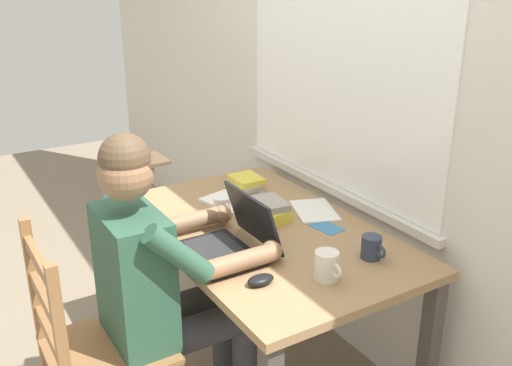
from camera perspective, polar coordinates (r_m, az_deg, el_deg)
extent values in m
cube|color=silver|center=(2.53, 10.43, 10.12)|extent=(6.00, 0.04, 2.60)
cube|color=white|center=(2.62, 7.89, 9.87)|extent=(1.33, 0.01, 0.96)
cube|color=beige|center=(2.76, 7.28, -0.36)|extent=(1.39, 0.06, 0.04)
cube|color=#9E7A51|center=(2.43, 0.73, -4.86)|extent=(1.34, 0.82, 0.03)
cube|color=#4C4742|center=(2.96, -11.82, -8.15)|extent=(0.06, 0.06, 0.68)
cube|color=#4C4742|center=(3.23, 0.29, -5.07)|extent=(0.06, 0.06, 0.68)
cube|color=#4C4742|center=(2.42, 16.55, -15.93)|extent=(0.06, 0.06, 0.68)
cube|color=#2D5642|center=(2.14, -11.84, -9.06)|extent=(0.34, 0.20, 0.50)
sphere|color=#936B4C|center=(1.98, -12.68, 0.91)|extent=(0.19, 0.19, 0.19)
sphere|color=brown|center=(1.96, -12.80, 2.34)|extent=(0.17, 0.17, 0.17)
cube|color=brown|center=(2.00, -10.45, 2.25)|extent=(0.13, 0.10, 0.01)
cylinder|color=#38383D|center=(2.41, -7.59, -12.16)|extent=(0.13, 0.40, 0.13)
cylinder|color=#38383D|center=(2.27, -5.67, -14.33)|extent=(0.13, 0.40, 0.13)
cylinder|color=#38383D|center=(2.60, -3.19, -15.16)|extent=(0.10, 0.10, 0.45)
cylinder|color=#38383D|center=(2.48, -1.12, -17.28)|extent=(0.10, 0.10, 0.45)
cylinder|color=#2D5642|center=(2.27, -11.76, -2.83)|extent=(0.10, 0.25, 0.25)
cylinder|color=#936B4C|center=(2.38, -6.41, -3.73)|extent=(0.07, 0.28, 0.07)
sphere|color=#936B4C|center=(2.43, -3.32, -3.11)|extent=(0.08, 0.08, 0.08)
cylinder|color=#2D5642|center=(1.93, -7.60, -6.96)|extent=(0.10, 0.25, 0.25)
cylinder|color=#936B4C|center=(2.06, -1.61, -7.70)|extent=(0.07, 0.28, 0.07)
sphere|color=#936B4C|center=(2.14, 1.54, -6.66)|extent=(0.08, 0.08, 0.08)
cube|color=olive|center=(2.26, -14.30, -15.50)|extent=(0.42, 0.42, 0.02)
cube|color=olive|center=(2.58, -11.02, -16.23)|extent=(0.04, 0.04, 0.43)
cube|color=olive|center=(1.93, -18.70, -13.87)|extent=(0.04, 0.04, 0.48)
cube|color=olive|center=(2.25, -21.02, -8.86)|extent=(0.04, 0.04, 0.48)
cube|color=olive|center=(2.15, -19.56, -13.89)|extent=(0.36, 0.02, 0.04)
cube|color=olive|center=(2.08, -20.03, -10.70)|extent=(0.36, 0.02, 0.04)
cube|color=olive|center=(2.01, -20.52, -7.29)|extent=(0.36, 0.02, 0.04)
cube|color=black|center=(2.21, -3.59, -6.90)|extent=(0.33, 0.23, 0.02)
cube|color=#2B2B2D|center=(2.21, -3.59, -6.68)|extent=(0.29, 0.17, 0.00)
cube|color=black|center=(2.23, -0.29, -3.42)|extent=(0.33, 0.07, 0.21)
cube|color=silver|center=(2.23, -0.29, -3.42)|extent=(0.29, 0.06, 0.18)
ellipsoid|color=black|center=(2.02, 0.46, -9.50)|extent=(0.06, 0.10, 0.03)
cylinder|color=white|center=(2.53, -3.37, -2.31)|extent=(0.07, 0.07, 0.09)
torus|color=white|center=(2.49, -2.83, -2.61)|extent=(0.05, 0.01, 0.05)
cylinder|color=#2D384C|center=(2.21, 11.24, -6.21)|extent=(0.08, 0.08, 0.09)
torus|color=#2D384C|center=(2.18, 12.13, -6.59)|extent=(0.05, 0.01, 0.05)
cylinder|color=silver|center=(2.05, 6.93, -8.06)|extent=(0.08, 0.08, 0.10)
torus|color=silver|center=(2.01, 7.90, -8.55)|extent=(0.05, 0.01, 0.05)
cube|color=white|center=(2.82, -1.22, -0.45)|extent=(0.19, 0.16, 0.02)
cube|color=gray|center=(2.79, -1.15, -0.19)|extent=(0.19, 0.14, 0.02)
cube|color=gold|center=(2.79, -0.95, 0.36)|extent=(0.16, 0.13, 0.03)
cube|color=gold|center=(2.50, 0.84, -3.23)|extent=(0.21, 0.16, 0.03)
cube|color=gold|center=(2.48, 1.19, -2.82)|extent=(0.18, 0.16, 0.02)
cube|color=gray|center=(2.49, 1.19, -2.06)|extent=(0.19, 0.16, 0.03)
cube|color=white|center=(2.67, -2.53, -1.84)|extent=(0.28, 0.24, 0.02)
cube|color=white|center=(2.59, 5.77, -2.72)|extent=(0.29, 0.25, 0.01)
cube|color=teal|center=(2.45, 6.98, -4.36)|extent=(0.14, 0.11, 0.00)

